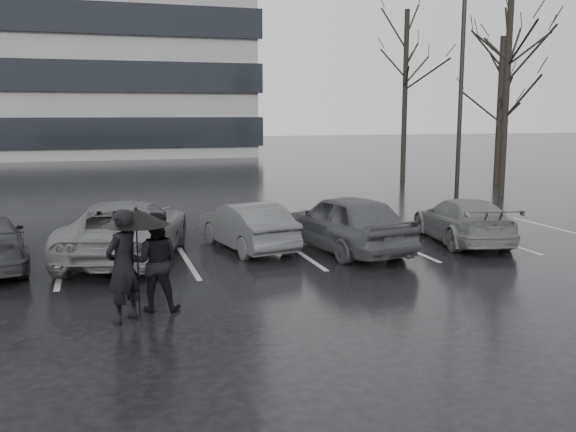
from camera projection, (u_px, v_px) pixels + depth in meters
The scene contains 13 objects.
ground at pixel (301, 273), 13.88m from camera, with size 160.00×160.00×0.00m, color black.
car_main at pixel (346, 222), 15.98m from camera, with size 1.73×4.30×1.46m, color black.
car_west_a at pixel (247, 226), 16.27m from camera, with size 1.27×3.65×1.20m, color #2F2F31.
car_west_b at pixel (126, 230), 15.12m from camera, with size 2.34×5.08×1.41m, color #4B4B4D.
car_east at pixel (463, 220), 17.11m from camera, with size 1.66×4.09×1.19m, color #4B4B4D.
pedestrian_left at pixel (123, 266), 10.54m from camera, with size 0.69×0.45×1.89m, color black.
pedestrian_right at pixel (155, 262), 11.16m from camera, with size 0.84×0.66×1.74m, color black.
umbrella at pixel (136, 217), 10.72m from camera, with size 1.11×1.11×1.88m.
lamp_post at pixel (460, 100), 21.48m from camera, with size 0.46×0.46×8.40m.
stall_stripes at pixel (240, 252), 16.02m from camera, with size 19.72×5.00×0.00m.
tree_east at pixel (506, 99), 26.11m from camera, with size 0.26×0.26×8.00m, color black.
tree_ne at pixel (499, 111), 30.68m from camera, with size 0.26×0.26×7.00m, color black.
tree_north at pixel (405, 96), 32.40m from camera, with size 0.26×0.26×8.50m, color black.
Camera 1 is at (-4.16, -12.85, 3.44)m, focal length 40.00 mm.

